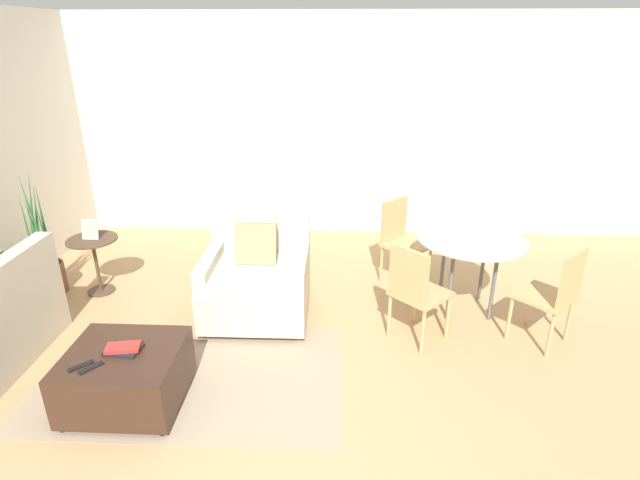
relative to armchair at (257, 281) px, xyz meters
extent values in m
plane|color=tan|center=(0.44, -1.73, -0.36)|extent=(20.00, 20.00, 0.00)
cube|color=beige|center=(0.44, 2.25, 1.01)|extent=(12.00, 0.06, 2.75)
cube|color=gray|center=(-0.37, -0.95, -0.36)|extent=(2.34, 1.43, 0.00)
cube|color=beige|center=(-0.37, -1.49, -0.36)|extent=(2.29, 0.05, 0.00)
cube|color=beige|center=(-0.37, -1.31, -0.36)|extent=(2.29, 0.05, 0.00)
cube|color=beige|center=(-0.37, -1.13, -0.36)|extent=(2.29, 0.05, 0.00)
cube|color=beige|center=(-0.37, -0.95, -0.36)|extent=(2.29, 0.05, 0.00)
cube|color=beige|center=(-0.37, -0.77, -0.36)|extent=(2.29, 0.05, 0.00)
cube|color=beige|center=(-0.37, -0.59, -0.36)|extent=(2.29, 0.05, 0.00)
cube|color=beige|center=(-0.37, -0.41, -0.36)|extent=(2.29, 0.05, 0.00)
cube|color=beige|center=(-2.14, -0.29, 0.18)|extent=(0.77, 0.12, 0.26)
cube|color=beige|center=(0.00, -0.04, -0.11)|extent=(0.95, 0.90, 0.38)
cube|color=beige|center=(0.00, -0.08, 0.13)|extent=(0.71, 0.78, 0.10)
cube|color=beige|center=(0.00, 0.34, 0.32)|extent=(0.95, 0.13, 0.48)
cube|color=beige|center=(-0.41, -0.05, 0.18)|extent=(0.13, 0.82, 0.20)
cube|color=beige|center=(0.41, -0.04, 0.18)|extent=(0.13, 0.82, 0.20)
cylinder|color=brown|center=(-0.39, -0.41, -0.33)|extent=(0.05, 0.05, 0.06)
cylinder|color=brown|center=(0.40, -0.40, -0.33)|extent=(0.05, 0.05, 0.06)
cylinder|color=brown|center=(-0.40, 0.32, -0.33)|extent=(0.05, 0.05, 0.06)
cylinder|color=brown|center=(0.39, 0.33, -0.33)|extent=(0.05, 0.05, 0.06)
cube|color=#8E7F5B|center=(0.00, 0.07, 0.35)|extent=(0.38, 0.22, 0.39)
cube|color=#382319|center=(-0.74, -1.26, -0.12)|extent=(0.79, 0.71, 0.40)
cylinder|color=black|center=(-1.08, -1.57, -0.34)|extent=(0.04, 0.04, 0.04)
cylinder|color=black|center=(-0.40, -1.57, -0.34)|extent=(0.04, 0.04, 0.04)
cylinder|color=black|center=(-1.08, -0.96, -0.34)|extent=(0.04, 0.04, 0.04)
cylinder|color=black|center=(-0.40, -0.96, -0.34)|extent=(0.04, 0.04, 0.04)
cube|color=black|center=(-0.73, -1.25, 0.08)|extent=(0.26, 0.19, 0.02)
cube|color=#B72D28|center=(-0.73, -1.26, 0.11)|extent=(0.25, 0.16, 0.03)
cube|color=black|center=(-0.87, -1.45, 0.08)|extent=(0.13, 0.15, 0.01)
cube|color=black|center=(-0.95, -1.44, 0.08)|extent=(0.15, 0.15, 0.01)
cylinder|color=brown|center=(-2.24, 0.34, -0.20)|extent=(0.36, 0.36, 0.32)
cylinder|color=black|center=(-2.24, 0.34, -0.05)|extent=(0.33, 0.33, 0.02)
cone|color=#286033|center=(-2.18, 0.35, 0.30)|extent=(0.06, 0.13, 0.68)
cone|color=#286033|center=(-2.18, 0.39, 0.39)|extent=(0.13, 0.16, 0.86)
cone|color=#286033|center=(-2.24, 0.38, 0.39)|extent=(0.15, 0.05, 0.86)
cone|color=#286033|center=(-2.29, 0.41, 0.44)|extent=(0.14, 0.11, 0.97)
cone|color=#286033|center=(-2.28, 0.33, 0.30)|extent=(0.06, 0.13, 0.68)
cone|color=#286033|center=(-2.30, 0.29, 0.34)|extent=(0.13, 0.14, 0.77)
cone|color=#286033|center=(-2.24, 0.31, 0.34)|extent=(0.09, 0.05, 0.76)
cone|color=#286033|center=(-2.22, 0.31, 0.44)|extent=(0.11, 0.10, 0.97)
cylinder|color=#4C3828|center=(-1.71, 0.38, 0.23)|extent=(0.49, 0.49, 0.02)
cylinder|color=#4C3828|center=(-1.71, 0.38, -0.06)|extent=(0.04, 0.04, 0.56)
cylinder|color=#4C3828|center=(-1.71, 0.38, -0.35)|extent=(0.27, 0.27, 0.02)
cube|color=silver|center=(-1.71, 0.38, 0.33)|extent=(0.16, 0.05, 0.20)
cube|color=#B2A893|center=(-1.71, 0.37, 0.33)|extent=(0.14, 0.04, 0.17)
cube|color=silver|center=(-1.71, 0.41, 0.28)|extent=(0.02, 0.04, 0.10)
cylinder|color=#99A8AD|center=(1.99, 0.21, 0.37)|extent=(1.00, 1.00, 0.01)
cylinder|color=#59595B|center=(1.79, 0.02, 0.00)|extent=(0.04, 0.04, 0.73)
cylinder|color=#59595B|center=(2.18, 0.02, 0.00)|extent=(0.04, 0.04, 0.73)
cylinder|color=#59595B|center=(1.79, 0.41, 0.00)|extent=(0.04, 0.04, 0.73)
cylinder|color=#59595B|center=(2.18, 0.41, 0.00)|extent=(0.04, 0.04, 0.73)
cube|color=tan|center=(1.47, -0.31, 0.07)|extent=(0.59, 0.59, 0.03)
cube|color=tan|center=(1.33, -0.44, 0.31)|extent=(0.29, 0.29, 0.45)
cylinder|color=tan|center=(1.72, -0.31, -0.15)|extent=(0.03, 0.03, 0.42)
cylinder|color=tan|center=(1.47, -0.05, -0.15)|extent=(0.03, 0.03, 0.42)
cylinder|color=tan|center=(1.47, -0.56, -0.15)|extent=(0.03, 0.03, 0.42)
cylinder|color=tan|center=(1.21, -0.31, -0.15)|extent=(0.03, 0.03, 0.42)
cube|color=tan|center=(2.50, -0.31, 0.07)|extent=(0.59, 0.59, 0.03)
cube|color=tan|center=(2.64, -0.44, 0.31)|extent=(0.29, 0.29, 0.45)
cylinder|color=tan|center=(2.50, -0.05, -0.15)|extent=(0.03, 0.03, 0.42)
cylinder|color=tan|center=(2.25, -0.31, -0.15)|extent=(0.03, 0.03, 0.42)
cylinder|color=tan|center=(2.76, -0.31, -0.15)|extent=(0.03, 0.03, 0.42)
cylinder|color=tan|center=(2.50, -0.56, -0.15)|extent=(0.03, 0.03, 0.42)
cube|color=tan|center=(1.47, 0.73, 0.07)|extent=(0.59, 0.59, 0.03)
cube|color=tan|center=(1.33, 0.86, 0.31)|extent=(0.29, 0.29, 0.45)
cylinder|color=tan|center=(1.47, 0.48, -0.15)|extent=(0.03, 0.03, 0.42)
cylinder|color=tan|center=(1.72, 0.73, -0.15)|extent=(0.03, 0.03, 0.42)
cylinder|color=tan|center=(1.21, 0.73, -0.15)|extent=(0.03, 0.03, 0.42)
cylinder|color=tan|center=(1.47, 0.98, -0.15)|extent=(0.03, 0.03, 0.42)
camera|label=1|loc=(0.78, -4.11, 2.14)|focal=28.00mm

